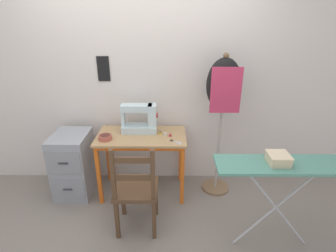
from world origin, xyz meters
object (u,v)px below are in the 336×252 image
ironing_board (283,169)px  sewing_machine (141,119)px  fabric_bowl (105,137)px  wooden_chair (136,190)px  dress_form (223,92)px  storage_box (278,159)px  thread_spool_far_edge (170,135)px  filing_cabinet (74,164)px  thread_spool_near_machine (160,133)px  thread_spool_mid_table (165,134)px  scissors (174,141)px

ironing_board → sewing_machine: bearing=144.5°
fabric_bowl → ironing_board: 1.73m
wooden_chair → ironing_board: bearing=-8.9°
dress_form → storage_box: 0.94m
dress_form → thread_spool_far_edge: bearing=-171.2°
filing_cabinet → thread_spool_far_edge: bearing=-0.8°
thread_spool_near_machine → thread_spool_mid_table: bearing=-34.7°
thread_spool_near_machine → scissors: bearing=-48.6°
thread_spool_near_machine → dress_form: (0.66, 0.03, 0.46)m
filing_cabinet → ironing_board: 2.20m
sewing_machine → filing_cabinet: bearing=-171.8°
wooden_chair → thread_spool_mid_table: bearing=65.8°
fabric_bowl → ironing_board: ironing_board is taller
ironing_board → filing_cabinet: bearing=159.2°
fabric_bowl → storage_box: (1.54, -0.67, 0.13)m
thread_spool_far_edge → ironing_board: (0.91, -0.75, 0.05)m
thread_spool_mid_table → wooden_chair: wooden_chair is taller
thread_spool_near_machine → wooden_chair: (-0.21, -0.61, -0.30)m
thread_spool_mid_table → ironing_board: 1.24m
sewing_machine → scissors: (0.36, -0.25, -0.15)m
scissors → thread_spool_near_machine: thread_spool_near_machine is taller
thread_spool_mid_table → dress_form: (0.60, 0.07, 0.45)m
storage_box → dress_form: bearing=110.4°
scissors → filing_cabinet: filing_cabinet is taller
scissors → filing_cabinet: size_ratio=0.18×
scissors → thread_spool_near_machine: (-0.15, 0.17, 0.01)m
scissors → thread_spool_far_edge: size_ratio=3.46×
ironing_board → scissors: bearing=144.0°
fabric_bowl → thread_spool_mid_table: bearing=8.6°
fabric_bowl → wooden_chair: bearing=-52.5°
sewing_machine → fabric_bowl: 0.44m
thread_spool_mid_table → wooden_chair: size_ratio=0.04×
thread_spool_far_edge → thread_spool_mid_table: bearing=162.2°
fabric_bowl → dress_form: bearing=7.5°
scissors → thread_spool_mid_table: bearing=126.0°
scissors → thread_spool_near_machine: 0.23m
thread_spool_near_machine → thread_spool_mid_table: 0.06m
thread_spool_far_edge → filing_cabinet: 1.17m
filing_cabinet → thread_spool_near_machine: bearing=2.2°
thread_spool_mid_table → wooden_chair: 0.70m
thread_spool_near_machine → thread_spool_mid_table: (0.05, -0.04, 0.00)m
thread_spool_near_machine → dress_form: bearing=2.6°
dress_form → scissors: bearing=-158.4°
filing_cabinet → ironing_board: ironing_board is taller
fabric_bowl → thread_spool_far_edge: fabric_bowl is taller
fabric_bowl → dress_form: size_ratio=0.09×
ironing_board → storage_box: size_ratio=6.26×
scissors → wooden_chair: bearing=-128.9°
scissors → wooden_chair: (-0.36, -0.44, -0.29)m
wooden_chair → thread_spool_far_edge: bearing=60.6°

